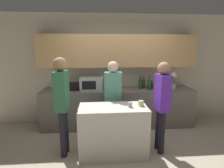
# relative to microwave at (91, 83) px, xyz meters

# --- Properties ---
(ground_plane) EXTENTS (14.00, 14.00, 0.00)m
(ground_plane) POSITION_rel_microwave_xyz_m (0.64, -1.39, -1.08)
(ground_plane) COLOR #BCAD93
(back_wall) EXTENTS (6.40, 0.40, 2.70)m
(back_wall) POSITION_rel_microwave_xyz_m (0.64, 0.27, 0.46)
(back_wall) COLOR beige
(back_wall) RESTS_ON ground_plane
(back_counter) EXTENTS (3.60, 0.62, 0.93)m
(back_counter) POSITION_rel_microwave_xyz_m (0.64, 0.00, -0.61)
(back_counter) COLOR #6B665B
(back_counter) RESTS_ON ground_plane
(kitchen_island) EXTENTS (1.19, 0.58, 0.90)m
(kitchen_island) POSITION_rel_microwave_xyz_m (0.41, -1.18, -0.62)
(kitchen_island) COLOR beige
(kitchen_island) RESTS_ON ground_plane
(microwave) EXTENTS (0.52, 0.39, 0.30)m
(microwave) POSITION_rel_microwave_xyz_m (0.00, 0.00, 0.00)
(microwave) COLOR #B7BABC
(microwave) RESTS_ON back_counter
(toaster) EXTENTS (0.26, 0.16, 0.18)m
(toaster) POSITION_rel_microwave_xyz_m (-0.44, 0.00, -0.06)
(toaster) COLOR black
(toaster) RESTS_ON back_counter
(potted_plant) EXTENTS (0.14, 0.14, 0.40)m
(potted_plant) POSITION_rel_microwave_xyz_m (1.99, 0.00, 0.05)
(potted_plant) COLOR silver
(potted_plant) RESTS_ON back_counter
(bottle_0) EXTENTS (0.08, 0.08, 0.31)m
(bottle_0) POSITION_rel_microwave_xyz_m (1.17, 0.01, -0.03)
(bottle_0) COLOR #194723
(bottle_0) RESTS_ON back_counter
(bottle_1) EXTENTS (0.07, 0.07, 0.31)m
(bottle_1) POSITION_rel_microwave_xyz_m (1.26, 0.05, -0.03)
(bottle_1) COLOR #472814
(bottle_1) RESTS_ON back_counter
(bottle_2) EXTENTS (0.09, 0.09, 0.33)m
(bottle_2) POSITION_rel_microwave_xyz_m (1.36, -0.09, -0.02)
(bottle_2) COLOR #194723
(bottle_2) RESTS_ON back_counter
(bottle_3) EXTENTS (0.07, 0.07, 0.22)m
(bottle_3) POSITION_rel_microwave_xyz_m (1.45, -0.02, -0.07)
(bottle_3) COLOR #472814
(bottle_3) RESTS_ON back_counter
(bottle_4) EXTENTS (0.06, 0.06, 0.30)m
(bottle_4) POSITION_rel_microwave_xyz_m (1.55, -0.03, -0.04)
(bottle_4) COLOR #472814
(bottle_4) RESTS_ON back_counter
(bottle_5) EXTENTS (0.08, 0.08, 0.24)m
(bottle_5) POSITION_rel_microwave_xyz_m (1.64, -0.06, -0.06)
(bottle_5) COLOR #194723
(bottle_5) RESTS_ON back_counter
(bottle_6) EXTENTS (0.08, 0.08, 0.29)m
(bottle_6) POSITION_rel_microwave_xyz_m (1.72, -0.03, -0.04)
(bottle_6) COLOR #472814
(bottle_6) RESTS_ON back_counter
(cup_0) EXTENTS (0.09, 0.09, 0.10)m
(cup_0) POSITION_rel_microwave_xyz_m (0.91, -1.17, -0.12)
(cup_0) COLOR #BDDB7B
(cup_0) RESTS_ON kitchen_island
(cup_1) EXTENTS (0.07, 0.07, 0.08)m
(cup_1) POSITION_rel_microwave_xyz_m (0.70, -1.22, -0.13)
(cup_1) COLOR #A4B597
(cup_1) RESTS_ON kitchen_island
(person_left) EXTENTS (0.23, 0.35, 1.76)m
(person_left) POSITION_rel_microwave_xyz_m (-0.46, -1.12, -0.02)
(person_left) COLOR black
(person_left) RESTS_ON ground_plane
(person_center) EXTENTS (0.22, 0.35, 1.67)m
(person_center) POSITION_rel_microwave_xyz_m (1.29, -1.15, -0.08)
(person_center) COLOR black
(person_center) RESTS_ON ground_plane
(person_right) EXTENTS (0.35, 0.22, 1.65)m
(person_right) POSITION_rel_microwave_xyz_m (0.46, -0.63, -0.10)
(person_right) COLOR black
(person_right) RESTS_ON ground_plane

